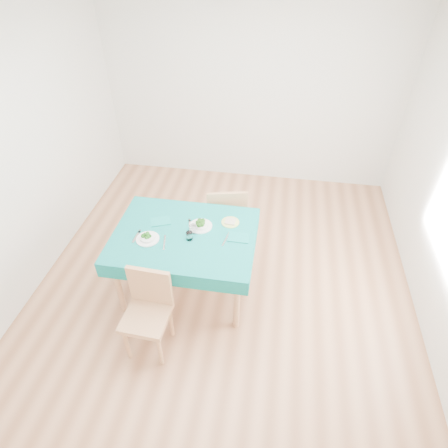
% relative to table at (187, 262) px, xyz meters
% --- Properties ---
extents(room_shell, '(4.02, 4.52, 2.73)m').
position_rel_table_xyz_m(room_shell, '(0.37, 0.10, 0.97)').
color(room_shell, '#945E3E').
rests_on(room_shell, ground).
extents(table, '(1.37, 1.04, 0.76)m').
position_rel_table_xyz_m(table, '(0.00, 0.00, 0.00)').
color(table, '#0A6D69').
rests_on(table, ground).
extents(chair_near, '(0.41, 0.44, 0.97)m').
position_rel_table_xyz_m(chair_near, '(-0.17, -0.76, 0.11)').
color(chair_near, tan).
rests_on(chair_near, ground).
extents(chair_far, '(0.53, 0.57, 1.10)m').
position_rel_table_xyz_m(chair_far, '(0.28, 0.82, 0.17)').
color(chair_far, tan).
rests_on(chair_far, ground).
extents(bowl_near, '(0.22, 0.22, 0.07)m').
position_rel_table_xyz_m(bowl_near, '(-0.32, -0.13, 0.41)').
color(bowl_near, white).
rests_on(bowl_near, table).
extents(bowl_far, '(0.23, 0.23, 0.07)m').
position_rel_table_xyz_m(bowl_far, '(0.13, 0.14, 0.41)').
color(bowl_far, white).
rests_on(bowl_far, table).
extents(fork_near, '(0.03, 0.18, 0.00)m').
position_rel_table_xyz_m(fork_near, '(-0.44, -0.11, 0.38)').
color(fork_near, silver).
rests_on(fork_near, table).
extents(knife_near, '(0.06, 0.20, 0.00)m').
position_rel_table_xyz_m(knife_near, '(-0.15, -0.15, 0.38)').
color(knife_near, silver).
rests_on(knife_near, table).
extents(fork_far, '(0.07, 0.16, 0.00)m').
position_rel_table_xyz_m(fork_far, '(0.02, 0.14, 0.38)').
color(fork_far, silver).
rests_on(fork_far, table).
extents(knife_far, '(0.05, 0.21, 0.00)m').
position_rel_table_xyz_m(knife_far, '(0.41, -0.00, 0.38)').
color(knife_far, silver).
rests_on(knife_far, table).
extents(napkin_near, '(0.23, 0.20, 0.01)m').
position_rel_table_xyz_m(napkin_near, '(-0.28, 0.14, 0.38)').
color(napkin_near, '#0E7973').
rests_on(napkin_near, table).
extents(napkin_far, '(0.20, 0.14, 0.01)m').
position_rel_table_xyz_m(napkin_far, '(0.53, 0.03, 0.39)').
color(napkin_far, '#0E7973').
rests_on(napkin_far, table).
extents(tumbler_center, '(0.06, 0.06, 0.08)m').
position_rel_table_xyz_m(tumbler_center, '(0.08, 0.04, 0.42)').
color(tumbler_center, white).
rests_on(tumbler_center, table).
extents(tumbler_side, '(0.06, 0.06, 0.08)m').
position_rel_table_xyz_m(tumbler_side, '(0.07, -0.06, 0.42)').
color(tumbler_side, white).
rests_on(tumbler_side, table).
extents(side_plate, '(0.18, 0.18, 0.01)m').
position_rel_table_xyz_m(side_plate, '(0.41, 0.24, 0.38)').
color(side_plate, '#C8D869').
rests_on(side_plate, table).
extents(bread_slice, '(0.11, 0.11, 0.02)m').
position_rel_table_xyz_m(bread_slice, '(0.41, 0.24, 0.40)').
color(bread_slice, beige).
rests_on(bread_slice, side_plate).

